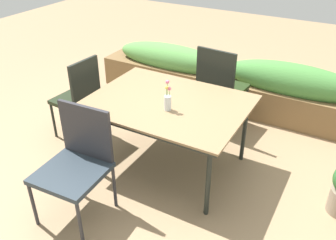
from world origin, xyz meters
TOP-DOWN VIEW (x-y plane):
  - ground_plane at (0.00, 0.00)m, footprint 12.00×12.00m
  - dining_table at (-0.01, -0.08)m, footprint 1.41×1.07m
  - chair_far_side at (0.15, 0.81)m, footprint 0.50×0.50m
  - chair_end_left at (-1.07, -0.08)m, footprint 0.43×0.43m
  - chair_near_left at (-0.33, -0.96)m, footprint 0.52×0.52m
  - flower_vase at (0.07, -0.21)m, footprint 0.06×0.06m
  - planter_box at (0.03, 1.38)m, footprint 3.48×0.45m

SIDE VIEW (x-z plane):
  - ground_plane at x=0.00m, z-range 0.00..0.00m
  - planter_box at x=0.03m, z-range -0.03..0.68m
  - chair_end_left at x=-1.07m, z-range 0.05..0.97m
  - chair_near_left at x=-0.33m, z-range 0.05..0.97m
  - chair_far_side at x=0.15m, z-range 0.06..1.04m
  - dining_table at x=-0.01m, z-range 0.31..1.01m
  - flower_vase at x=0.07m, z-range 0.66..0.93m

